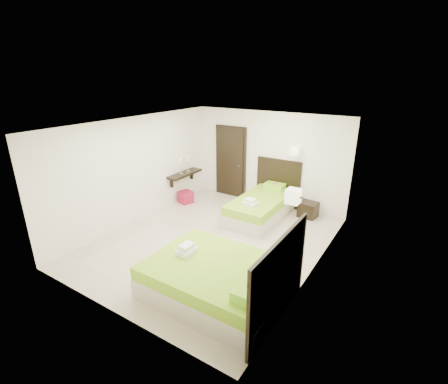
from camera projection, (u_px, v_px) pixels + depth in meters
The scene contains 7 objects.
floor at pixel (213, 241), 7.30m from camera, with size 5.50×5.50×0.00m, color beige.
bed_single at pixel (262, 206), 8.40m from camera, with size 1.29×2.15×1.78m.
bed_double at pixel (221, 279), 5.39m from camera, with size 2.28×1.94×1.88m.
nightstand at pixel (308, 210), 8.46m from camera, with size 0.45×0.40×0.40m, color black.
ottoman at pixel (186, 197), 9.38m from camera, with size 0.35×0.35×0.35m, color maroon.
door at pixel (231, 162), 9.68m from camera, with size 1.02×0.15×2.14m.
console_shelf at pixel (184, 174), 9.34m from camera, with size 0.35×1.20×0.78m.
Camera 1 is at (3.69, -5.31, 3.57)m, focal length 26.00 mm.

